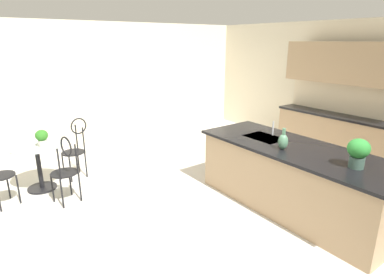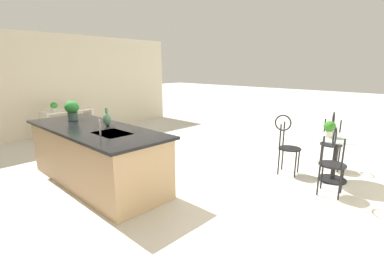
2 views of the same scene
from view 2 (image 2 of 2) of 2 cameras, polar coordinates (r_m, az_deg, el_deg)
The scene contains 13 objects.
ground_plane at distance 5.08m, azimuth -8.42°, elevation -7.27°, with size 40.00×40.00×0.00m, color beige.
wall_right at distance 8.53m, azimuth -27.00°, elevation 9.35°, with size 0.12×7.80×2.70m, color beige.
kitchen_island at distance 4.74m, azimuth -18.99°, elevation -3.56°, with size 2.80×1.06×0.92m.
bistro_table at distance 5.14m, azimuth 27.13°, elevation -3.23°, with size 0.80×0.80×0.74m.
chair_near_window at distance 5.74m, azimuth 26.53°, elevation -0.16°, with size 0.49×0.52×1.04m.
chair_by_island at distance 4.48m, azimuth 26.73°, elevation -3.91°, with size 0.44×0.51×1.04m.
chair_toward_desk at distance 5.14m, azimuth 18.77°, elevation -0.93°, with size 0.52×0.46×1.04m.
sink_faucet at distance 4.05m, azimuth -18.24°, elevation 1.83°, with size 0.02×0.02×0.22m, color #B2B5BA.
writing_desk at distance 8.11m, azimuth -23.99°, elevation 3.47°, with size 0.60×1.20×0.74m.
potted_plant_on_table at distance 4.99m, azimuth 26.19°, elevation 1.66°, with size 0.19×0.19×0.26m.
potted_plant_counter_far at distance 5.38m, azimuth -23.24°, elevation 5.25°, with size 0.24×0.24×0.34m.
potted_plant_on_desk at distance 7.82m, azimuth -26.27°, elevation 5.62°, with size 0.17×0.17×0.24m.
vase_on_counter at distance 4.67m, azimuth -16.91°, elevation 3.50°, with size 0.13×0.13×0.29m.
Camera 2 is at (-3.76, 2.88, 1.85)m, focal length 26.20 mm.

